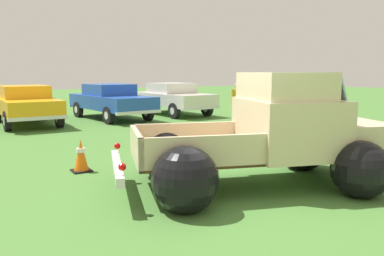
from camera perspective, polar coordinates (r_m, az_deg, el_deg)
The scene contains 8 objects.
ground_plane at distance 6.86m, azimuth 8.55°, elevation -8.27°, with size 80.00×80.00×0.00m, color #477A33.
vintage_pickup_truck at distance 6.84m, azimuth 11.71°, elevation -1.89°, with size 4.99×3.78×1.96m.
show_car_1 at distance 15.67m, azimuth -22.90°, elevation 3.30°, with size 1.92×4.40×1.43m.
show_car_2 at distance 16.60m, azimuth -11.66°, elevation 4.01°, with size 2.41×4.77×1.43m.
show_car_3 at distance 17.89m, azimuth -2.76°, elevation 4.45°, with size 2.30×4.40×1.43m.
spectator_0 at distance 12.99m, azimuth 18.42°, elevation 3.28°, with size 0.41×0.54×1.63m.
spectator_2 at distance 13.03m, azimuth 6.65°, elevation 3.60°, with size 0.54×0.37×1.61m.
lane_cone_0 at distance 7.97m, azimuth -15.79°, elevation -3.89°, with size 0.36×0.36×0.63m.
Camera 1 is at (-4.23, -5.05, 1.93)m, focal length 36.83 mm.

